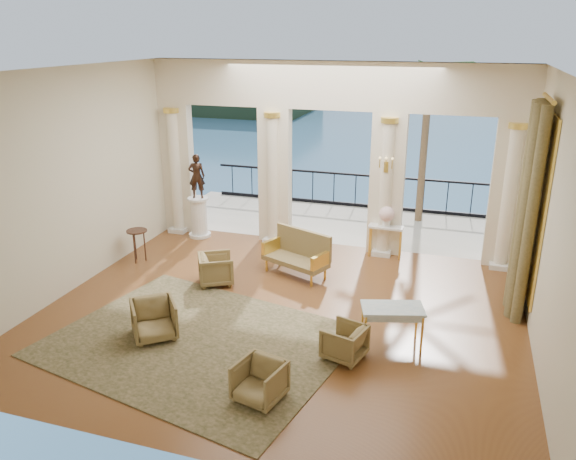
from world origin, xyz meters
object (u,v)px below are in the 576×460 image
(armchair_a, at_px, (154,318))
(armchair_c, at_px, (344,341))
(armchair_d, at_px, (216,268))
(side_table, at_px, (137,235))
(game_table, at_px, (393,311))
(armchair_b, at_px, (259,380))
(statue, at_px, (197,176))
(pedestal, at_px, (199,218))
(settee, at_px, (298,253))
(console_table, at_px, (386,231))

(armchair_a, height_order, armchair_c, armchair_a)
(armchair_a, relative_size, armchair_d, 1.05)
(armchair_c, height_order, side_table, side_table)
(armchair_a, bearing_deg, game_table, -23.99)
(armchair_a, distance_m, armchair_d, 2.41)
(armchair_b, height_order, statue, statue)
(pedestal, relative_size, statue, 0.92)
(armchair_c, height_order, settee, settee)
(game_table, distance_m, statue, 6.91)
(armchair_d, relative_size, pedestal, 0.68)
(game_table, xyz_separation_m, pedestal, (-5.57, 3.97, -0.13))
(armchair_d, xyz_separation_m, settee, (1.53, 1.03, 0.13))
(armchair_b, relative_size, console_table, 0.82)
(console_table, bearing_deg, armchair_c, -88.14)
(statue, height_order, side_table, statue)
(armchair_c, relative_size, armchair_d, 0.90)
(armchair_d, height_order, pedestal, pedestal)
(side_table, bearing_deg, console_table, 20.51)
(game_table, relative_size, statue, 1.01)
(armchair_d, bearing_deg, armchair_b, -176.12)
(armchair_a, height_order, statue, statue)
(armchair_c, relative_size, pedestal, 0.61)
(armchair_c, bearing_deg, armchair_b, -16.76)
(pedestal, bearing_deg, game_table, -35.43)
(armchair_b, relative_size, settee, 0.41)
(statue, bearing_deg, armchair_a, 88.18)
(console_table, xyz_separation_m, side_table, (-5.48, -2.05, 0.02))
(armchair_b, relative_size, side_table, 0.87)
(armchair_a, relative_size, armchair_c, 1.17)
(pedestal, height_order, side_table, pedestal)
(armchair_a, bearing_deg, armchair_c, -32.07)
(settee, bearing_deg, armchair_d, -123.63)
(armchair_d, height_order, side_table, side_table)
(armchair_d, bearing_deg, armchair_c, -151.54)
(armchair_b, distance_m, settee, 4.62)
(pedestal, height_order, console_table, pedestal)
(armchair_d, bearing_deg, pedestal, 3.48)
(pedestal, distance_m, console_table, 4.88)
(settee, xyz_separation_m, statue, (-3.19, 1.55, 1.14))
(settee, bearing_deg, side_table, -150.61)
(armchair_d, xyz_separation_m, statue, (-1.65, 2.57, 1.27))
(armchair_c, bearing_deg, pedestal, -117.61)
(armchair_b, height_order, console_table, console_table)
(console_table, bearing_deg, armchair_d, -139.17)
(game_table, height_order, pedestal, pedestal)
(armchair_a, relative_size, game_table, 0.65)
(armchair_c, xyz_separation_m, side_table, (-5.49, 2.62, 0.34))
(armchair_c, xyz_separation_m, statue, (-4.89, 4.62, 1.31))
(armchair_a, xyz_separation_m, statue, (-1.56, 4.98, 1.25))
(game_table, xyz_separation_m, statue, (-5.57, 3.97, 0.99))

